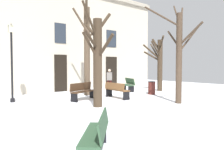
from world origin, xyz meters
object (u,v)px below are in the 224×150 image
at_px(bench_back_to_back_left, 83,91).
at_px(tree_center, 97,58).
at_px(bench_facing_shops, 116,90).
at_px(bench_back_to_back_right, 97,134).
at_px(person_strolling, 109,79).
at_px(tree_near_facade, 159,62).
at_px(streetlamp, 12,54).
at_px(tree_left_of_center, 179,53).
at_px(bench_by_litter_bin, 128,84).
at_px(tree_foreground, 87,47).
at_px(litter_bin, 152,88).

bearing_deg(bench_back_to_back_left, tree_center, -124.69).
relative_size(tree_center, bench_facing_shops, 2.50).
relative_size(bench_back_to_back_right, bench_facing_shops, 0.84).
distance_m(bench_facing_shops, person_strolling, 3.90).
bearing_deg(bench_back_to_back_right, bench_facing_shops, 178.69).
distance_m(tree_near_facade, bench_back_to_back_right, 12.22).
xyz_separation_m(tree_center, bench_facing_shops, (2.30, 1.35, -1.70)).
relative_size(bench_back_to_back_left, person_strolling, 1.14).
distance_m(streetlamp, bench_back_to_back_right, 8.30).
height_order(bench_facing_shops, person_strolling, person_strolling).
bearing_deg(bench_back_to_back_left, tree_left_of_center, -71.28).
bearing_deg(bench_back_to_back_left, bench_by_litter_bin, -1.94).
relative_size(tree_near_facade, bench_back_to_back_right, 2.55).
xyz_separation_m(tree_center, bench_back_to_back_right, (-3.19, -4.32, -1.72)).
height_order(tree_near_facade, bench_back_to_back_right, tree_near_facade).
bearing_deg(tree_left_of_center, tree_foreground, 108.41).
relative_size(tree_near_facade, tree_foreground, 0.65).
relative_size(tree_left_of_center, bench_back_to_back_right, 3.24).
distance_m(tree_near_facade, bench_back_to_back_left, 6.67).
xyz_separation_m(litter_bin, bench_by_litter_bin, (0.19, 2.35, 0.05)).
height_order(tree_foreground, bench_back_to_back_left, tree_foreground).
bearing_deg(tree_foreground, streetlamp, 177.14).
relative_size(tree_near_facade, bench_back_to_back_left, 2.17).
distance_m(bench_by_litter_bin, person_strolling, 1.41).
bearing_deg(person_strolling, bench_back_to_back_right, 95.02).
xyz_separation_m(bench_back_to_back_right, bench_by_litter_bin, (8.51, 7.85, 0.01)).
distance_m(tree_center, bench_facing_shops, 3.16).
bearing_deg(tree_left_of_center, bench_facing_shops, 111.97).
height_order(streetlamp, person_strolling, streetlamp).
bearing_deg(tree_near_facade, bench_back_to_back_right, -147.76).
height_order(tree_near_facade, tree_center, tree_center).
height_order(streetlamp, litter_bin, streetlamp).
bearing_deg(tree_near_facade, bench_facing_shops, -170.50).
bearing_deg(bench_back_to_back_right, litter_bin, 166.32).
height_order(litter_bin, bench_back_to_back_left, bench_back_to_back_left).
relative_size(tree_left_of_center, tree_center, 1.09).
xyz_separation_m(bench_back_to_back_left, bench_by_litter_bin, (4.74, 1.47, -0.01)).
bearing_deg(bench_by_litter_bin, tree_near_facade, 73.90).
relative_size(tree_center, streetlamp, 1.15).
bearing_deg(bench_by_litter_bin, person_strolling, -117.56).
relative_size(tree_foreground, streetlamp, 1.52).
distance_m(tree_left_of_center, bench_back_to_back_left, 5.25).
xyz_separation_m(litter_bin, bench_back_to_back_left, (-4.55, 0.88, 0.06)).
xyz_separation_m(tree_center, person_strolling, (4.46, 4.57, -1.31)).
bearing_deg(tree_foreground, litter_bin, -34.89).
bearing_deg(litter_bin, bench_back_to_back_left, 169.04).
bearing_deg(tree_center, bench_by_litter_bin, 33.60).
bearing_deg(litter_bin, tree_left_of_center, -117.80).
height_order(tree_foreground, bench_facing_shops, tree_foreground).
bearing_deg(tree_center, bench_back_to_back_left, 74.42).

